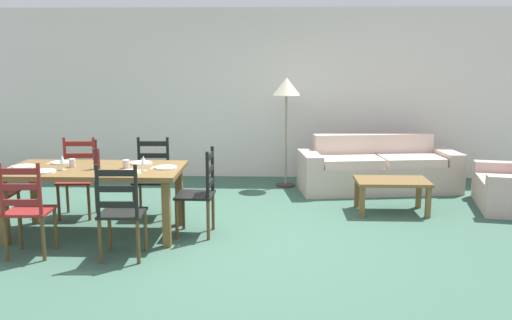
# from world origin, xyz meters

# --- Properties ---
(ground_plane) EXTENTS (9.60, 9.60, 0.02)m
(ground_plane) POSITION_xyz_m (0.00, 0.00, -0.01)
(ground_plane) COLOR #385C4B
(wall_far) EXTENTS (9.60, 0.16, 2.70)m
(wall_far) POSITION_xyz_m (0.00, 3.30, 1.35)
(wall_far) COLOR silver
(wall_far) RESTS_ON ground_plane
(dining_table) EXTENTS (1.90, 0.96, 0.75)m
(dining_table) POSITION_xyz_m (-1.51, 0.14, 0.66)
(dining_table) COLOR brown
(dining_table) RESTS_ON ground_plane
(dining_chair_near_left) EXTENTS (0.44, 0.42, 0.96)m
(dining_chair_near_left) POSITION_xyz_m (-1.95, -0.58, 0.48)
(dining_chair_near_left) COLOR maroon
(dining_chair_near_left) RESTS_ON ground_plane
(dining_chair_near_right) EXTENTS (0.43, 0.41, 0.96)m
(dining_chair_near_right) POSITION_xyz_m (-1.02, -0.62, 0.48)
(dining_chair_near_right) COLOR black
(dining_chair_near_right) RESTS_ON ground_plane
(dining_chair_far_left) EXTENTS (0.44, 0.42, 0.96)m
(dining_chair_far_left) POSITION_xyz_m (-1.97, 0.88, 0.48)
(dining_chair_far_left) COLOR maroon
(dining_chair_far_left) RESTS_ON ground_plane
(dining_chair_far_right) EXTENTS (0.43, 0.41, 0.96)m
(dining_chair_far_right) POSITION_xyz_m (-1.06, 0.91, 0.48)
(dining_chair_far_right) COLOR black
(dining_chair_far_right) RESTS_ON ground_plane
(dining_chair_head_east) EXTENTS (0.41, 0.43, 0.96)m
(dining_chair_head_east) POSITION_xyz_m (-0.37, 0.17, 0.48)
(dining_chair_head_east) COLOR black
(dining_chair_head_east) RESTS_ON ground_plane
(dinner_plate_near_left) EXTENTS (0.24, 0.24, 0.02)m
(dinner_plate_near_left) POSITION_xyz_m (-1.96, -0.11, 0.76)
(dinner_plate_near_left) COLOR white
(dinner_plate_near_left) RESTS_ON dining_table
(fork_near_left) EXTENTS (0.02, 0.17, 0.01)m
(fork_near_left) POSITION_xyz_m (-2.11, -0.11, 0.75)
(fork_near_left) COLOR silver
(fork_near_left) RESTS_ON dining_table
(dinner_plate_near_right) EXTENTS (0.24, 0.24, 0.02)m
(dinner_plate_near_right) POSITION_xyz_m (-1.06, -0.11, 0.76)
(dinner_plate_near_right) COLOR white
(dinner_plate_near_right) RESTS_ON dining_table
(fork_near_right) EXTENTS (0.02, 0.17, 0.01)m
(fork_near_right) POSITION_xyz_m (-1.21, -0.11, 0.75)
(fork_near_right) COLOR silver
(fork_near_right) RESTS_ON dining_table
(dinner_plate_far_left) EXTENTS (0.24, 0.24, 0.02)m
(dinner_plate_far_left) POSITION_xyz_m (-1.96, 0.39, 0.76)
(dinner_plate_far_left) COLOR white
(dinner_plate_far_left) RESTS_ON dining_table
(fork_far_left) EXTENTS (0.02, 0.17, 0.01)m
(fork_far_left) POSITION_xyz_m (-2.11, 0.39, 0.75)
(fork_far_left) COLOR silver
(fork_far_left) RESTS_ON dining_table
(dinner_plate_far_right) EXTENTS (0.24, 0.24, 0.02)m
(dinner_plate_far_right) POSITION_xyz_m (-1.06, 0.39, 0.76)
(dinner_plate_far_right) COLOR white
(dinner_plate_far_right) RESTS_ON dining_table
(fork_far_right) EXTENTS (0.03, 0.17, 0.01)m
(fork_far_right) POSITION_xyz_m (-1.21, 0.39, 0.75)
(fork_far_right) COLOR silver
(fork_far_right) RESTS_ON dining_table
(dinner_plate_head_west) EXTENTS (0.24, 0.24, 0.02)m
(dinner_plate_head_west) POSITION_xyz_m (-2.29, 0.14, 0.76)
(dinner_plate_head_west) COLOR white
(dinner_plate_head_west) RESTS_ON dining_table
(fork_head_west) EXTENTS (0.03, 0.17, 0.01)m
(fork_head_west) POSITION_xyz_m (-2.44, 0.14, 0.75)
(fork_head_west) COLOR silver
(fork_head_west) RESTS_ON dining_table
(dinner_plate_head_east) EXTENTS (0.24, 0.24, 0.02)m
(dinner_plate_head_east) POSITION_xyz_m (-0.73, 0.14, 0.76)
(dinner_plate_head_east) COLOR white
(dinner_plate_head_east) RESTS_ON dining_table
(fork_head_east) EXTENTS (0.02, 0.17, 0.01)m
(fork_head_east) POSITION_xyz_m (-0.88, 0.14, 0.75)
(fork_head_east) COLOR silver
(fork_head_east) RESTS_ON dining_table
(wine_bottle) EXTENTS (0.07, 0.07, 0.32)m
(wine_bottle) POSITION_xyz_m (-1.46, 0.08, 0.87)
(wine_bottle) COLOR #471919
(wine_bottle) RESTS_ON dining_table
(wine_glass_near_left) EXTENTS (0.06, 0.06, 0.16)m
(wine_glass_near_left) POSITION_xyz_m (-1.81, 0.02, 0.86)
(wine_glass_near_left) COLOR white
(wine_glass_near_left) RESTS_ON dining_table
(wine_glass_near_right) EXTENTS (0.06, 0.06, 0.16)m
(wine_glass_near_right) POSITION_xyz_m (-0.94, 0.00, 0.86)
(wine_glass_near_right) COLOR white
(wine_glass_near_right) RESTS_ON dining_table
(coffee_cup_primary) EXTENTS (0.07, 0.07, 0.09)m
(coffee_cup_primary) POSITION_xyz_m (-1.16, 0.15, 0.80)
(coffee_cup_primary) COLOR silver
(coffee_cup_primary) RESTS_ON dining_table
(coffee_cup_secondary) EXTENTS (0.07, 0.07, 0.09)m
(coffee_cup_secondary) POSITION_xyz_m (-1.77, 0.18, 0.80)
(coffee_cup_secondary) COLOR silver
(coffee_cup_secondary) RESTS_ON dining_table
(couch) EXTENTS (2.37, 1.10, 0.80)m
(couch) POSITION_xyz_m (1.95, 2.37, 0.29)
(couch) COLOR beige
(couch) RESTS_ON ground_plane
(coffee_table) EXTENTS (0.90, 0.56, 0.42)m
(coffee_table) POSITION_xyz_m (1.92, 1.15, 0.36)
(coffee_table) COLOR brown
(coffee_table) RESTS_ON ground_plane
(standing_lamp) EXTENTS (0.40, 0.40, 1.64)m
(standing_lamp) POSITION_xyz_m (0.61, 2.55, 1.41)
(standing_lamp) COLOR #332D28
(standing_lamp) RESTS_ON ground_plane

